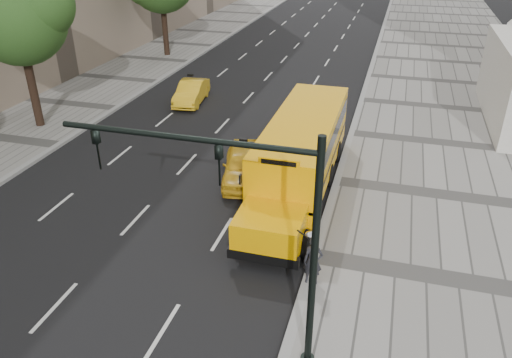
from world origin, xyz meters
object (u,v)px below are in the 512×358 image
(taxi_far, at_px, (191,92))
(traffic_signal, at_px, (255,223))
(taxi_near, at_px, (244,164))
(tree_b, at_px, (19,16))
(pedestrian, at_px, (313,261))
(school_bus, at_px, (302,148))

(taxi_far, xyz_separation_m, traffic_signal, (9.30, -18.19, 3.42))
(taxi_near, distance_m, taxi_far, 10.76)
(tree_b, height_order, pedestrian, tree_b)
(school_bus, relative_size, taxi_far, 2.84)
(school_bus, xyz_separation_m, pedestrian, (1.65, -6.35, -0.82))
(tree_b, distance_m, taxi_far, 10.21)
(school_bus, distance_m, pedestrian, 6.61)
(school_bus, xyz_separation_m, taxi_far, (-8.61, 8.74, -1.09))
(pedestrian, distance_m, traffic_signal, 4.52)
(taxi_near, bearing_deg, pedestrian, -70.09)
(school_bus, distance_m, traffic_signal, 9.75)
(school_bus, bearing_deg, taxi_near, -177.48)
(pedestrian, height_order, traffic_signal, traffic_signal)
(taxi_far, bearing_deg, tree_b, -143.61)
(taxi_far, relative_size, traffic_signal, 0.64)
(taxi_near, bearing_deg, tree_b, 153.73)
(school_bus, relative_size, taxi_near, 2.72)
(tree_b, xyz_separation_m, pedestrian, (16.56, -9.00, -4.96))
(taxi_far, relative_size, pedestrian, 2.55)
(taxi_near, relative_size, traffic_signal, 0.66)
(school_bus, bearing_deg, pedestrian, -75.43)
(traffic_signal, bearing_deg, taxi_far, 117.08)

